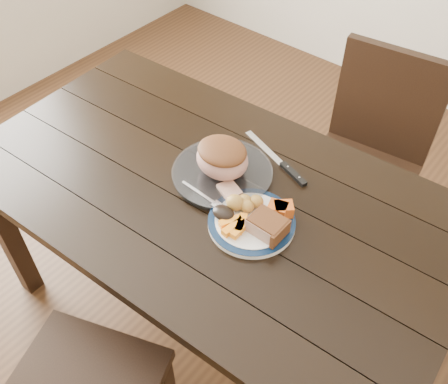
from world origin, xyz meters
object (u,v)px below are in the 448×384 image
Objects in this scene: dining_table at (209,207)px; fork at (206,198)px; chair_far at (369,151)px; dinner_plate at (252,223)px; carving_knife at (286,167)px; pork_slice at (267,226)px; roast_joint at (222,159)px; serving_platter at (222,174)px.

dining_table is 0.13m from fork.
chair_far is 5.22× the size of fork.
chair_far is 0.85m from fork.
carving_knife is (-0.06, 0.26, -0.00)m from dinner_plate.
dinner_plate is at bearing 80.83° from chair_far.
carving_knife is (-0.08, -0.51, 0.23)m from chair_far.
pork_slice is (0.25, -0.04, 0.14)m from dining_table.
pork_slice is 0.28m from roast_joint.
carving_knife reaches higher than dining_table.
fork is (-0.19, -0.79, 0.25)m from chair_far.
fork reaches higher than dining_table.
serving_platter is at bearing 157.27° from pork_slice.
chair_far is 0.74m from serving_platter.
chair_far is 5.37× the size of roast_joint.
dining_table is 0.29m from carving_knife.
carving_knife is (0.14, 0.16, -0.07)m from roast_joint.
pork_slice reaches higher than serving_platter.
dinner_plate is at bearing 175.24° from pork_slice.
dining_table is 6.37× the size of dinner_plate.
serving_platter is (-0.20, 0.10, 0.00)m from dinner_plate.
pork_slice is at bearing -22.73° from roast_joint.
pork_slice is 0.33× the size of carving_knife.
chair_far is 3.59× the size of dinner_plate.
dining_table is 9.27× the size of fork.
fork is at bearing -173.35° from dinner_plate.
dining_table is at bearing 171.59° from pork_slice.
dinner_plate reaches higher than carving_knife.
serving_platter is at bearing 152.68° from dinner_plate.
roast_joint is at bearing -112.94° from carving_knife.
dinner_plate reaches higher than dining_table.
pork_slice reaches higher than carving_knife.
fork is at bearing -91.86° from carving_knife.
chair_far reaches higher than roast_joint.
roast_joint is at bearing 91.28° from dining_table.
pork_slice is (0.03, -0.77, 0.27)m from chair_far.
carving_knife is (0.14, 0.23, 0.10)m from dining_table.
dining_table is at bearing 65.98° from chair_far.
chair_far reaches higher than serving_platter.
dinner_plate is 1.50× the size of roast_joint.
dining_table is at bearing -88.72° from serving_platter.
pork_slice reaches higher than dinner_plate.
carving_knife is at bearing 102.75° from dinner_plate.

